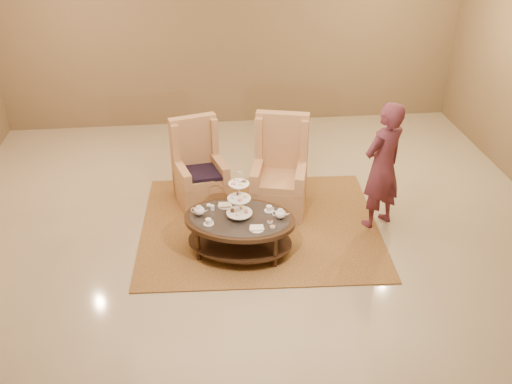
{
  "coord_description": "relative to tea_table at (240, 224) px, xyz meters",
  "views": [
    {
      "loc": [
        -0.64,
        -5.76,
        4.17
      ],
      "look_at": [
        0.01,
        0.2,
        0.68
      ],
      "focal_mm": 40.0,
      "sensor_mm": 36.0,
      "label": 1
    }
  ],
  "objects": [
    {
      "name": "ground",
      "position": [
        0.22,
        0.07,
        -0.41
      ],
      "size": [
        8.0,
        8.0,
        0.0
      ],
      "primitive_type": "plane",
      "color": "tan",
      "rests_on": "ground"
    },
    {
      "name": "armchair_right",
      "position": [
        0.63,
        1.02,
        0.03
      ],
      "size": [
        0.86,
        0.88,
        1.31
      ],
      "rotation": [
        0.0,
        0.0,
        -0.25
      ],
      "color": "tan",
      "rests_on": "ground"
    },
    {
      "name": "armchair_left",
      "position": [
        -0.46,
        1.32,
        -0.0
      ],
      "size": [
        0.8,
        0.81,
        1.19
      ],
      "rotation": [
        0.0,
        0.0,
        0.27
      ],
      "color": "tan",
      "rests_on": "ground"
    },
    {
      "name": "tea_table",
      "position": [
        0.0,
        0.0,
        0.0
      ],
      "size": [
        1.53,
        1.24,
        1.12
      ],
      "rotation": [
        0.0,
        0.0,
        -0.26
      ],
      "color": "black",
      "rests_on": "ground"
    },
    {
      "name": "rug",
      "position": [
        0.31,
        0.53,
        -0.4
      ],
      "size": [
        3.21,
        2.73,
        0.02
      ],
      "rotation": [
        0.0,
        0.0,
        -0.05
      ],
      "color": "olive",
      "rests_on": "ground"
    },
    {
      "name": "ceiling",
      "position": [
        0.22,
        0.07,
        -0.41
      ],
      "size": [
        8.0,
        8.0,
        0.02
      ],
      "primitive_type": "cube",
      "color": "silver",
      "rests_on": "ground"
    },
    {
      "name": "person",
      "position": [
        1.84,
        0.44,
        0.44
      ],
      "size": [
        0.74,
        0.66,
        1.71
      ],
      "rotation": [
        0.0,
        0.0,
        3.66
      ],
      "color": "#5A2632",
      "rests_on": "ground"
    },
    {
      "name": "wall_back",
      "position": [
        0.22,
        4.07,
        1.34
      ],
      "size": [
        8.0,
        0.04,
        3.5
      ],
      "primitive_type": "cube",
      "color": "olive",
      "rests_on": "ground"
    }
  ]
}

